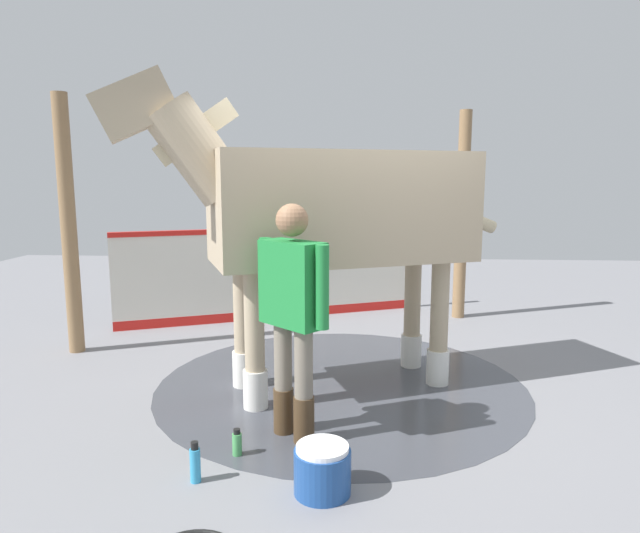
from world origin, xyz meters
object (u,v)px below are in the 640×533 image
(handler, at_px, (293,306))
(bottle_shampoo, at_px, (195,463))
(horse, at_px, (330,211))
(wash_bucket, at_px, (322,469))
(bottle_spray, at_px, (237,443))

(handler, distance_m, bottle_shampoo, 1.19)
(horse, relative_size, wash_bucket, 9.83)
(bottle_shampoo, bearing_deg, handler, -40.04)
(wash_bucket, bearing_deg, bottle_shampoo, 85.10)
(handler, bearing_deg, wash_bucket, -118.57)
(horse, relative_size, bottle_spray, 17.93)
(bottle_shampoo, distance_m, bottle_spray, 0.39)
(wash_bucket, bearing_deg, bottle_spray, 55.60)
(wash_bucket, distance_m, bottle_spray, 0.73)
(bottle_shampoo, bearing_deg, bottle_spray, -28.36)
(horse, xyz_separation_m, bottle_shampoo, (-1.64, 0.75, -1.45))
(handler, height_order, wash_bucket, handler)
(horse, height_order, bottle_spray, horse)
(wash_bucket, bearing_deg, horse, 1.33)
(handler, xyz_separation_m, wash_bucket, (-0.71, -0.25, -0.82))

